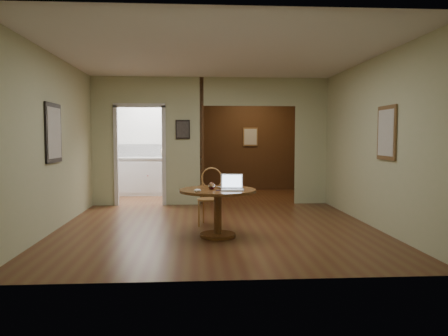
{
  "coord_description": "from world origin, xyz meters",
  "views": [
    {
      "loc": [
        -0.33,
        -6.77,
        1.43
      ],
      "look_at": [
        0.1,
        -0.2,
        0.97
      ],
      "focal_mm": 35.0,
      "sensor_mm": 36.0,
      "label": 1
    }
  ],
  "objects": [
    {
      "name": "mouse",
      "position": [
        -0.31,
        -0.86,
        0.71
      ],
      "size": [
        0.12,
        0.09,
        0.04
      ],
      "primitive_type": "ellipsoid",
      "rotation": [
        0.0,
        0.0,
        0.35
      ],
      "color": "white",
      "rests_on": "dining_table"
    },
    {
      "name": "dining_table",
      "position": [
        -0.02,
        -0.55,
        0.51
      ],
      "size": [
        1.1,
        1.1,
        0.69
      ],
      "rotation": [
        0.0,
        0.0,
        -0.01
      ],
      "color": "brown",
      "rests_on": "ground"
    },
    {
      "name": "chair",
      "position": [
        -0.09,
        0.33,
        0.52
      ],
      "size": [
        0.49,
        0.49,
        0.94
      ],
      "rotation": [
        0.0,
        0.0,
        -0.29
      ],
      "color": "#AD763D",
      "rests_on": "ground"
    },
    {
      "name": "open_laptop",
      "position": [
        0.18,
        -0.64,
        0.75
      ],
      "size": [
        0.34,
        0.31,
        0.22
      ],
      "rotation": [
        0.0,
        0.0,
        -0.12
      ],
      "color": "white",
      "rests_on": "dining_table"
    },
    {
      "name": "pen",
      "position": [
        0.01,
        -0.69,
        0.69
      ],
      "size": [
        0.13,
        0.07,
        0.01
      ],
      "primitive_type": "cylinder",
      "rotation": [
        0.0,
        1.57,
        0.5
      ],
      "color": "#0C1057",
      "rests_on": "dining_table"
    },
    {
      "name": "grocery_bag",
      "position": [
        -1.08,
        4.2,
        1.07
      ],
      "size": [
        0.3,
        0.27,
        0.27
      ],
      "primitive_type": "ellipsoid",
      "rotation": [
        0.0,
        0.0,
        -0.18
      ],
      "color": "beige",
      "rests_on": "kitchen_cabinet"
    },
    {
      "name": "wine_glass",
      "position": [
        -0.1,
        -0.59,
        0.74
      ],
      "size": [
        0.1,
        0.1,
        0.11
      ],
      "primitive_type": null,
      "color": "white",
      "rests_on": "dining_table"
    },
    {
      "name": "closed_laptop",
      "position": [
        0.14,
        -0.42,
        0.7
      ],
      "size": [
        0.35,
        0.29,
        0.02
      ],
      "primitive_type": "imported",
      "rotation": [
        0.0,
        0.0,
        0.38
      ],
      "color": "silver",
      "rests_on": "dining_table"
    },
    {
      "name": "room_shell",
      "position": [
        -0.47,
        3.1,
        1.29
      ],
      "size": [
        5.2,
        7.5,
        5.0
      ],
      "color": "silver",
      "rests_on": "ground"
    },
    {
      "name": "kitchen_cabinet",
      "position": [
        -1.35,
        4.2,
        0.47
      ],
      "size": [
        2.06,
        0.6,
        0.94
      ],
      "color": "silver",
      "rests_on": "ground"
    },
    {
      "name": "floor",
      "position": [
        0.0,
        0.0,
        0.0
      ],
      "size": [
        5.0,
        5.0,
        0.0
      ],
      "primitive_type": "plane",
      "color": "#4C2615",
      "rests_on": "ground"
    }
  ]
}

